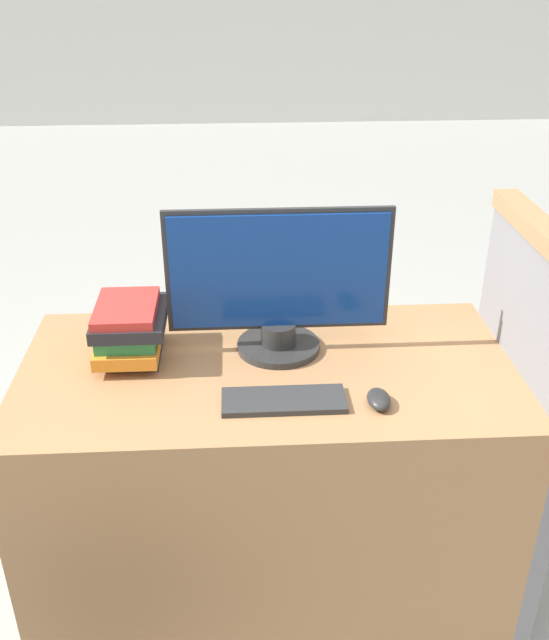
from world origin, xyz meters
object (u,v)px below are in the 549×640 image
(monitor, at_px, (279,284))
(book_stack, at_px, (130,329))
(keyboard, at_px, (284,401))
(mouse, at_px, (379,399))

(monitor, height_order, book_stack, monitor)
(keyboard, distance_m, book_stack, 0.50)
(monitor, distance_m, book_stack, 0.44)
(monitor, relative_size, mouse, 6.58)
(mouse, bearing_deg, monitor, 128.17)
(keyboard, bearing_deg, mouse, -5.18)
(mouse, distance_m, book_stack, 0.72)
(keyboard, height_order, book_stack, book_stack)
(monitor, xyz_separation_m, mouse, (0.24, -0.30, -0.19))
(keyboard, distance_m, mouse, 0.24)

